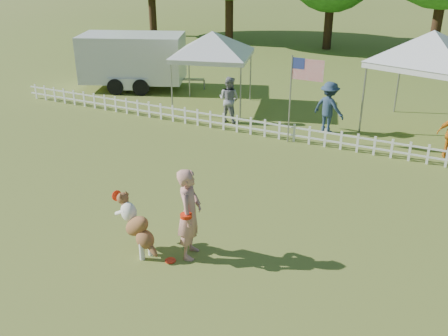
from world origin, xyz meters
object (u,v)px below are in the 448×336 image
object	(u,v)px
canopy_tent_right	(426,83)
flag_pole	(290,100)
frisbee_on_turf	(170,261)
cargo_trailer	(133,61)
spectator_a	(229,99)
spectator_b	(329,107)
handler	(190,214)
dog	(137,226)
canopy_tent_left	(213,71)

from	to	relation	value
canopy_tent_right	flag_pole	bearing A→B (deg)	-126.80
frisbee_on_turf	cargo_trailer	world-z (taller)	cargo_trailer
spectator_a	spectator_b	bearing A→B (deg)	-167.26
frisbee_on_turf	spectator_b	world-z (taller)	spectator_b
handler	canopy_tent_right	bearing A→B (deg)	-32.98
dog	canopy_tent_left	world-z (taller)	canopy_tent_left
dog	frisbee_on_turf	world-z (taller)	dog
canopy_tent_left	spectator_a	size ratio (longest dim) A/B	1.75
handler	canopy_tent_right	size ratio (longest dim) A/B	0.59
dog	cargo_trailer	distance (m)	12.92
canopy_tent_right	spectator_b	size ratio (longest dim) A/B	1.90
handler	canopy_tent_right	xyz separation A→B (m)	(3.24, 9.85, 0.67)
cargo_trailer	canopy_tent_right	bearing A→B (deg)	-23.14
canopy_tent_left	flag_pole	distance (m)	4.41
canopy_tent_left	handler	bearing A→B (deg)	-80.68
dog	spectator_a	size ratio (longest dim) A/B	0.75
dog	spectator_a	world-z (taller)	spectator_a
handler	dog	world-z (taller)	handler
spectator_a	spectator_b	size ratio (longest dim) A/B	0.95
dog	spectator_a	bearing A→B (deg)	122.33
frisbee_on_turf	canopy_tent_right	distance (m)	10.93
cargo_trailer	flag_pole	xyz separation A→B (m)	(8.19, -3.19, 0.20)
cargo_trailer	spectator_a	world-z (taller)	cargo_trailer
dog	canopy_tent_right	bearing A→B (deg)	86.74
frisbee_on_turf	canopy_tent_left	size ratio (longest dim) A/B	0.08
canopy_tent_left	flag_pole	xyz separation A→B (m)	(3.82, -2.20, -0.04)
frisbee_on_turf	canopy_tent_left	world-z (taller)	canopy_tent_left
canopy_tent_left	cargo_trailer	bearing A→B (deg)	151.92
canopy_tent_left	canopy_tent_right	bearing A→B (deg)	-9.62
frisbee_on_turf	flag_pole	bearing A→B (deg)	90.88
canopy_tent_right	spectator_b	xyz separation A→B (m)	(-2.74, -1.51, -0.77)
canopy_tent_left	cargo_trailer	distance (m)	4.48
handler	canopy_tent_left	world-z (taller)	canopy_tent_left
handler	spectator_a	bearing A→B (deg)	5.58
spectator_a	cargo_trailer	bearing A→B (deg)	-16.93
cargo_trailer	canopy_tent_left	bearing A→B (deg)	-34.70
canopy_tent_left	cargo_trailer	size ratio (longest dim) A/B	0.53
dog	cargo_trailer	world-z (taller)	cargo_trailer
spectator_a	dog	bearing A→B (deg)	107.73
canopy_tent_left	spectator_b	size ratio (longest dim) A/B	1.65
canopy_tent_left	spectator_b	distance (m)	4.79
dog	canopy_tent_left	size ratio (longest dim) A/B	0.43
handler	cargo_trailer	distance (m)	13.22
canopy_tent_left	dog	bearing A→B (deg)	-86.79
handler	spectator_b	size ratio (longest dim) A/B	1.11
frisbee_on_turf	dog	bearing A→B (deg)	-179.75
handler	dog	size ratio (longest dim) A/B	1.57
handler	spectator_a	size ratio (longest dim) A/B	1.18
dog	spectator_b	xyz separation A→B (m)	(1.50, 8.72, 0.25)
canopy_tent_right	cargo_trailer	distance (m)	11.80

